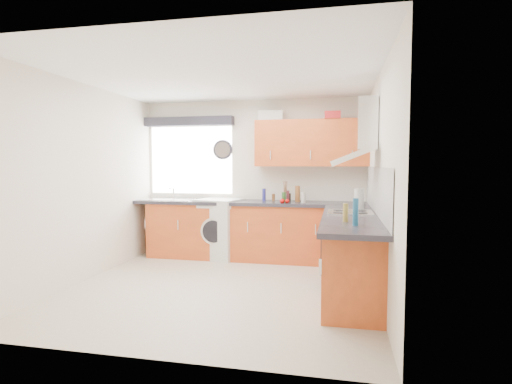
% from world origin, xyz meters
% --- Properties ---
extents(ground_plane, '(3.60, 3.60, 0.00)m').
position_xyz_m(ground_plane, '(0.00, 0.00, 0.00)').
color(ground_plane, beige).
extents(ceiling, '(3.60, 3.60, 0.02)m').
position_xyz_m(ceiling, '(0.00, 0.00, 2.50)').
color(ceiling, white).
rests_on(ceiling, wall_back).
extents(wall_back, '(3.60, 0.02, 2.50)m').
position_xyz_m(wall_back, '(0.00, 1.80, 1.25)').
color(wall_back, silver).
rests_on(wall_back, ground_plane).
extents(wall_front, '(3.60, 0.02, 2.50)m').
position_xyz_m(wall_front, '(0.00, -1.80, 1.25)').
color(wall_front, silver).
rests_on(wall_front, ground_plane).
extents(wall_left, '(0.02, 3.60, 2.50)m').
position_xyz_m(wall_left, '(-1.80, 0.00, 1.25)').
color(wall_left, silver).
rests_on(wall_left, ground_plane).
extents(wall_right, '(0.02, 3.60, 2.50)m').
position_xyz_m(wall_right, '(1.80, 0.00, 1.25)').
color(wall_right, silver).
rests_on(wall_right, ground_plane).
extents(window, '(1.40, 0.02, 1.10)m').
position_xyz_m(window, '(-1.05, 1.79, 1.55)').
color(window, silver).
rests_on(window, wall_back).
extents(window_blind, '(1.50, 0.18, 0.14)m').
position_xyz_m(window_blind, '(-1.05, 1.70, 2.18)').
color(window_blind, '#24232B').
rests_on(window_blind, wall_back).
extents(splashback, '(0.01, 3.00, 0.54)m').
position_xyz_m(splashback, '(1.79, 0.30, 1.18)').
color(splashback, white).
rests_on(splashback, wall_right).
extents(base_cab_back, '(3.00, 0.58, 0.86)m').
position_xyz_m(base_cab_back, '(-0.10, 1.51, 0.43)').
color(base_cab_back, '#B1461A').
rests_on(base_cab_back, ground_plane).
extents(base_cab_corner, '(0.60, 0.60, 0.86)m').
position_xyz_m(base_cab_corner, '(1.50, 1.50, 0.43)').
color(base_cab_corner, '#B1461A').
rests_on(base_cab_corner, ground_plane).
extents(base_cab_right, '(0.58, 2.10, 0.86)m').
position_xyz_m(base_cab_right, '(1.51, 0.15, 0.43)').
color(base_cab_right, '#B1461A').
rests_on(base_cab_right, ground_plane).
extents(worktop_back, '(3.60, 0.62, 0.05)m').
position_xyz_m(worktop_back, '(0.00, 1.50, 0.89)').
color(worktop_back, black).
rests_on(worktop_back, base_cab_back).
extents(worktop_right, '(0.62, 2.42, 0.05)m').
position_xyz_m(worktop_right, '(1.50, 0.00, 0.89)').
color(worktop_right, black).
rests_on(worktop_right, base_cab_right).
extents(sink, '(0.84, 0.46, 0.10)m').
position_xyz_m(sink, '(-1.33, 1.50, 0.95)').
color(sink, silver).
rests_on(sink, worktop_back).
extents(oven, '(0.56, 0.58, 0.85)m').
position_xyz_m(oven, '(1.50, 0.30, 0.42)').
color(oven, black).
rests_on(oven, ground_plane).
extents(hob_plate, '(0.52, 0.52, 0.01)m').
position_xyz_m(hob_plate, '(1.50, 0.30, 0.92)').
color(hob_plate, silver).
rests_on(hob_plate, worktop_right).
extents(extractor_hood, '(0.52, 0.78, 0.66)m').
position_xyz_m(extractor_hood, '(1.60, 0.30, 1.77)').
color(extractor_hood, silver).
rests_on(extractor_hood, wall_right).
extents(upper_cabinets, '(1.70, 0.35, 0.70)m').
position_xyz_m(upper_cabinets, '(0.95, 1.62, 1.80)').
color(upper_cabinets, '#B1461A').
rests_on(upper_cabinets, wall_back).
extents(washing_machine, '(0.76, 0.75, 0.93)m').
position_xyz_m(washing_machine, '(-0.48, 1.52, 0.47)').
color(washing_machine, silver).
rests_on(washing_machine, ground_plane).
extents(wall_clock, '(0.32, 0.04, 0.32)m').
position_xyz_m(wall_clock, '(-0.50, 1.76, 1.72)').
color(wall_clock, '#24232B').
rests_on(wall_clock, wall_back).
extents(casserole, '(0.41, 0.32, 0.16)m').
position_xyz_m(casserole, '(0.30, 1.72, 2.23)').
color(casserole, silver).
rests_on(casserole, upper_cabinets).
extents(storage_box, '(0.23, 0.20, 0.11)m').
position_xyz_m(storage_box, '(1.26, 1.52, 2.20)').
color(storage_box, '#AE1C1C').
rests_on(storage_box, upper_cabinets).
extents(utensil_pot, '(0.12, 0.12, 0.13)m').
position_xyz_m(utensil_pot, '(0.57, 1.51, 0.97)').
color(utensil_pot, gray).
rests_on(utensil_pot, worktop_back).
extents(kitchen_roll, '(0.14, 0.14, 0.26)m').
position_xyz_m(kitchen_roll, '(1.62, 0.71, 1.04)').
color(kitchen_roll, silver).
rests_on(kitchen_roll, worktop_right).
extents(tomato_cluster, '(0.16, 0.16, 0.06)m').
position_xyz_m(tomato_cluster, '(0.58, 1.30, 0.94)').
color(tomato_cluster, '#BD0805').
rests_on(tomato_cluster, worktop_back).
extents(jar_0, '(0.04, 0.04, 0.18)m').
position_xyz_m(jar_0, '(0.62, 1.47, 1.00)').
color(jar_0, '#521D23').
rests_on(jar_0, worktop_back).
extents(jar_1, '(0.07, 0.07, 0.16)m').
position_xyz_m(jar_1, '(0.85, 1.40, 0.99)').
color(jar_1, '#B4AB99').
rests_on(jar_1, worktop_back).
extents(jar_2, '(0.06, 0.06, 0.19)m').
position_xyz_m(jar_2, '(0.22, 1.59, 1.01)').
color(jar_2, navy).
rests_on(jar_2, worktop_back).
extents(jar_3, '(0.07, 0.07, 0.24)m').
position_xyz_m(jar_3, '(0.75, 1.53, 1.03)').
color(jar_3, brown).
rests_on(jar_3, worktop_back).
extents(jar_4, '(0.05, 0.05, 0.11)m').
position_xyz_m(jar_4, '(0.37, 1.60, 0.97)').
color(jar_4, brown).
rests_on(jar_4, worktop_back).
extents(jar_5, '(0.06, 0.06, 0.15)m').
position_xyz_m(jar_5, '(0.56, 1.40, 0.99)').
color(jar_5, '#1E4719').
rests_on(jar_5, worktop_back).
extents(jar_6, '(0.07, 0.07, 0.13)m').
position_xyz_m(jar_6, '(0.74, 1.68, 0.98)').
color(jar_6, olive).
rests_on(jar_6, worktop_back).
extents(jar_7, '(0.04, 0.04, 0.12)m').
position_xyz_m(jar_7, '(0.62, 1.61, 0.97)').
color(jar_7, black).
rests_on(jar_7, worktop_back).
extents(bottle_0, '(0.05, 0.05, 0.26)m').
position_xyz_m(bottle_0, '(1.52, -0.71, 1.04)').
color(bottle_0, navy).
rests_on(bottle_0, worktop_right).
extents(bottle_1, '(0.05, 0.05, 0.18)m').
position_xyz_m(bottle_1, '(1.43, -0.47, 1.00)').
color(bottle_1, olive).
rests_on(bottle_1, worktop_right).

